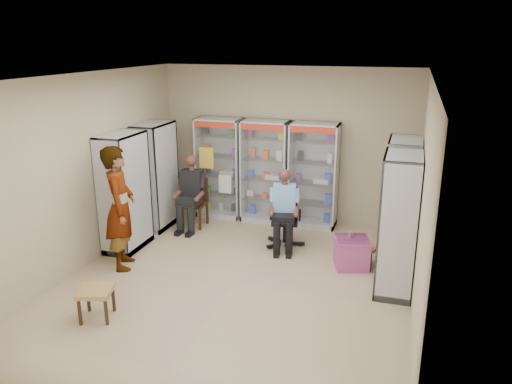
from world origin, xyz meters
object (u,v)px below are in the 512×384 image
(cabinet_back_mid, at_px, (265,172))
(cabinet_back_right, at_px, (313,175))
(cabinet_left_near, at_px, (125,192))
(cabinet_right_far, at_px, (401,201))
(woven_stool_a, at_px, (365,256))
(pink_trunk, at_px, (352,253))
(cabinet_back_left, at_px, (220,168))
(office_chair, at_px, (285,218))
(cabinet_right_near, at_px, (398,225))
(woven_stool_b, at_px, (97,303))
(wooden_chair, at_px, (194,203))
(cabinet_left_far, at_px, (156,176))
(seated_shopkeeper, at_px, (284,211))
(standing_man, at_px, (120,208))

(cabinet_back_mid, distance_m, cabinet_back_right, 0.95)
(cabinet_back_mid, xyz_separation_m, cabinet_left_near, (-1.88, -2.03, 0.00))
(cabinet_right_far, distance_m, woven_stool_a, 1.04)
(cabinet_back_mid, height_order, cabinet_left_near, same)
(cabinet_back_right, height_order, pink_trunk, cabinet_back_right)
(cabinet_back_mid, bearing_deg, woven_stool_a, -36.46)
(cabinet_back_left, distance_m, office_chair, 2.05)
(cabinet_right_near, height_order, woven_stool_a, cabinet_right_near)
(cabinet_right_far, bearing_deg, pink_trunk, 128.56)
(cabinet_back_left, height_order, cabinet_right_far, same)
(woven_stool_b, bearing_deg, wooden_chair, 92.60)
(cabinet_right_far, distance_m, cabinet_right_near, 1.10)
(cabinet_back_right, distance_m, cabinet_left_far, 2.98)
(seated_shopkeeper, distance_m, pink_trunk, 1.38)
(cabinet_right_far, height_order, woven_stool_b, cabinet_right_far)
(cabinet_back_left, xyz_separation_m, cabinet_left_near, (-0.93, -2.03, 0.00))
(cabinet_right_near, height_order, cabinet_left_far, same)
(cabinet_back_left, relative_size, seated_shopkeeper, 1.52)
(cabinet_right_near, height_order, office_chair, cabinet_right_near)
(office_chair, bearing_deg, cabinet_right_near, -41.67)
(office_chair, height_order, woven_stool_a, office_chair)
(wooden_chair, bearing_deg, cabinet_right_near, -21.64)
(woven_stool_b, bearing_deg, cabinet_back_right, 64.48)
(cabinet_back_left, bearing_deg, pink_trunk, -30.12)
(cabinet_back_right, distance_m, standing_man, 3.68)
(pink_trunk, bearing_deg, woven_stool_b, -139.62)
(woven_stool_a, bearing_deg, cabinet_back_right, 126.74)
(cabinet_back_right, xyz_separation_m, cabinet_left_near, (-2.83, -2.03, 0.00))
(cabinet_back_right, bearing_deg, cabinet_right_far, -34.73)
(cabinet_right_far, bearing_deg, cabinet_back_right, 55.27)
(cabinet_back_right, distance_m, wooden_chair, 2.33)
(cabinet_right_far, xyz_separation_m, cabinet_right_near, (0.00, -1.10, 0.00))
(cabinet_left_near, relative_size, standing_man, 1.02)
(office_chair, height_order, pink_trunk, office_chair)
(cabinet_back_mid, relative_size, woven_stool_b, 4.78)
(cabinet_right_near, distance_m, wooden_chair, 4.10)
(cabinet_back_mid, height_order, woven_stool_a, cabinet_back_mid)
(cabinet_right_near, relative_size, woven_stool_b, 4.78)
(cabinet_right_far, height_order, office_chair, cabinet_right_far)
(cabinet_back_right, xyz_separation_m, cabinet_right_far, (1.63, -1.13, 0.00))
(cabinet_right_far, relative_size, office_chair, 1.94)
(cabinet_back_mid, distance_m, standing_man, 3.12)
(cabinet_back_right, distance_m, woven_stool_a, 2.12)
(cabinet_back_left, xyz_separation_m, standing_man, (-0.60, -2.70, -0.02))
(cabinet_left_far, bearing_deg, cabinet_right_far, 87.43)
(standing_man, bearing_deg, woven_stool_b, 175.03)
(cabinet_left_near, xyz_separation_m, woven_stool_b, (0.84, -2.15, -0.79))
(cabinet_back_mid, distance_m, wooden_chair, 1.50)
(woven_stool_a, bearing_deg, wooden_chair, 165.88)
(seated_shopkeeper, distance_m, woven_stool_a, 1.55)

